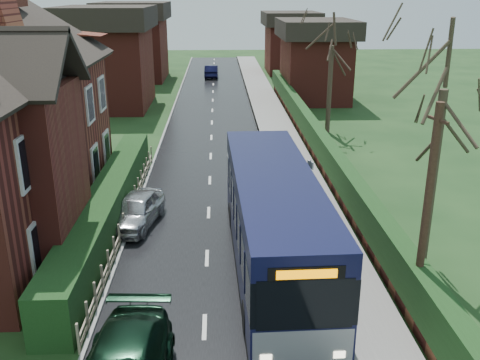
{
  "coord_description": "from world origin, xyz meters",
  "views": [
    {
      "loc": [
        0.46,
        -14.5,
        8.76
      ],
      "look_at": [
        1.27,
        4.99,
        1.8
      ],
      "focal_mm": 40.0,
      "sensor_mm": 36.0,
      "label": 1
    }
  ],
  "objects_px": {
    "car_silver": "(136,210)",
    "telegraph_pole": "(426,219)",
    "bus": "(274,224)",
    "bus_stop_sign": "(310,182)"
  },
  "relations": [
    {
      "from": "car_silver",
      "to": "bus_stop_sign",
      "type": "relative_size",
      "value": 1.46
    },
    {
      "from": "car_silver",
      "to": "telegraph_pole",
      "type": "xyz_separation_m",
      "value": [
        8.6,
        -6.93,
        2.51
      ]
    },
    {
      "from": "bus",
      "to": "car_silver",
      "type": "bearing_deg",
      "value": 141.68
    },
    {
      "from": "car_silver",
      "to": "bus",
      "type": "bearing_deg",
      "value": -25.03
    },
    {
      "from": "telegraph_pole",
      "to": "car_silver",
      "type": "bearing_deg",
      "value": 128.6
    },
    {
      "from": "bus_stop_sign",
      "to": "telegraph_pole",
      "type": "relative_size",
      "value": 0.41
    },
    {
      "from": "bus_stop_sign",
      "to": "telegraph_pole",
      "type": "height_order",
      "value": "telegraph_pole"
    },
    {
      "from": "bus_stop_sign",
      "to": "bus",
      "type": "bearing_deg",
      "value": -137.05
    },
    {
      "from": "bus",
      "to": "bus_stop_sign",
      "type": "xyz_separation_m",
      "value": [
        1.8,
        3.83,
        0.04
      ]
    },
    {
      "from": "car_silver",
      "to": "telegraph_pole",
      "type": "bearing_deg",
      "value": -27.24
    }
  ]
}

